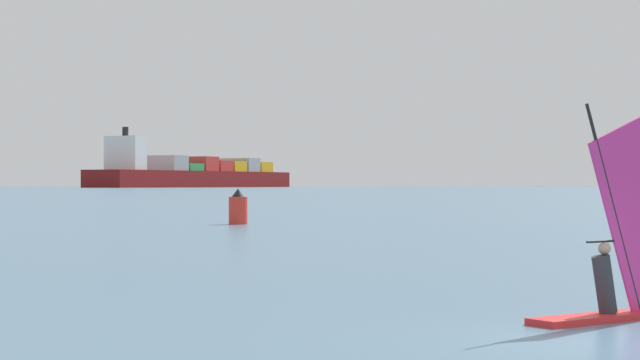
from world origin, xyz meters
name	(u,v)px	position (x,y,z in m)	size (l,w,h in m)	color
ground_plane	(628,343)	(0.00, 0.00, 0.00)	(4000.00, 4000.00, 0.00)	#476B84
windsurfer	(615,265)	(-0.22, 2.94, 0.96)	(2.75, 3.17, 3.94)	red
cargo_ship	(196,174)	(-299.12, 736.70, 9.44)	(79.02, 215.31, 39.72)	maroon
channel_buoy	(238,208)	(-22.36, 45.54, 0.95)	(1.12, 1.12, 2.13)	red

